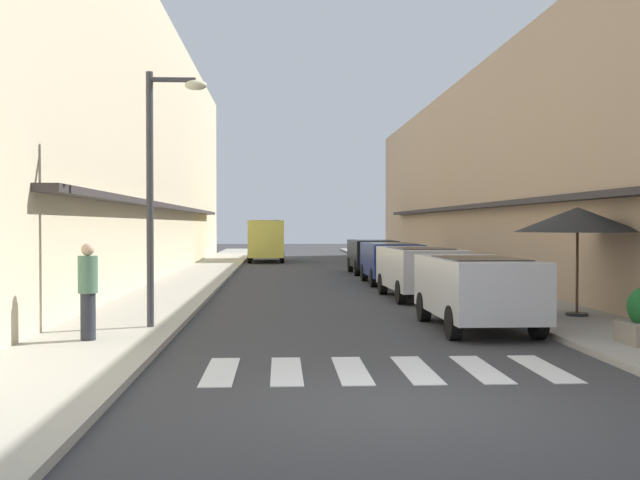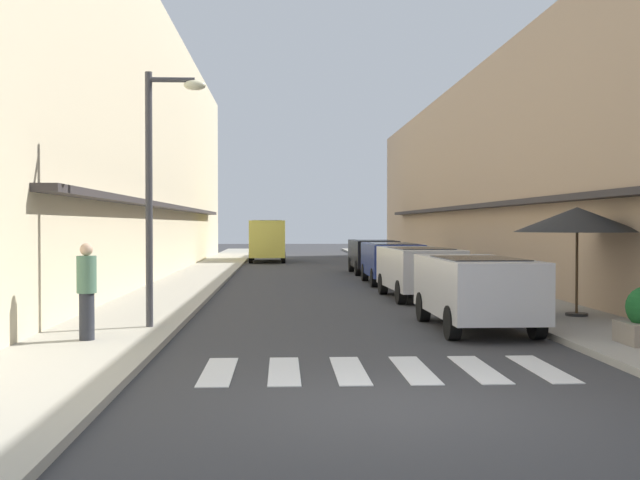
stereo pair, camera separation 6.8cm
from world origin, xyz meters
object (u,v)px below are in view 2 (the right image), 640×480
object	(u,v)px
parked_car_far	(392,258)
street_lamp	(159,170)
parked_car_near	(476,284)
cafe_umbrella	(577,220)
delivery_van	(267,237)
parked_car_distant	(373,252)
pedestrian_walking_near	(87,289)
parked_car_mid	(419,267)

from	to	relation	value
parked_car_far	street_lamp	size ratio (longest dim) A/B	0.88
parked_car_near	street_lamp	world-z (taller)	street_lamp
cafe_umbrella	delivery_van	bearing A→B (deg)	104.90
parked_car_near	parked_car_distant	distance (m)	17.82
parked_car_distant	pedestrian_walking_near	world-z (taller)	pedestrian_walking_near
pedestrian_walking_near	parked_car_far	bearing A→B (deg)	150.46
parked_car_mid	delivery_van	xyz separation A→B (m)	(-4.77, 22.35, 0.48)
parked_car_near	pedestrian_walking_near	size ratio (longest dim) A/B	2.51
delivery_van	street_lamp	distance (m)	29.05
parked_car_near	street_lamp	size ratio (longest dim) A/B	0.85
parked_car_near	parked_car_far	bearing A→B (deg)	90.00
delivery_van	cafe_umbrella	distance (m)	28.55
parked_car_near	parked_car_far	size ratio (longest dim) A/B	0.96
parked_car_distant	street_lamp	xyz separation A→B (m)	(-6.32, -17.92, 2.28)
parked_car_mid	pedestrian_walking_near	distance (m)	11.08
parked_car_distant	cafe_umbrella	world-z (taller)	cafe_umbrella
delivery_van	cafe_umbrella	world-z (taller)	cafe_umbrella
street_lamp	cafe_umbrella	bearing A→B (deg)	8.81
parked_car_near	cafe_umbrella	xyz separation A→B (m)	(2.57, 1.28, 1.31)
parked_car_mid	street_lamp	bearing A→B (deg)	-133.73
cafe_umbrella	parked_car_far	bearing A→B (deg)	103.39
parked_car_far	parked_car_distant	size ratio (longest dim) A/B	1.09
delivery_van	street_lamp	world-z (taller)	street_lamp
parked_car_near	street_lamp	bearing A→B (deg)	-179.12
parked_car_near	parked_car_mid	xyz separation A→B (m)	(0.00, 6.51, 0.00)
parked_car_mid	parked_car_near	bearing A→B (deg)	-90.00
cafe_umbrella	pedestrian_walking_near	xyz separation A→B (m)	(-9.88, -3.10, -1.22)
parked_car_near	cafe_umbrella	size ratio (longest dim) A/B	1.53
parked_car_far	street_lamp	world-z (taller)	street_lamp
street_lamp	pedestrian_walking_near	size ratio (longest dim) A/B	2.96
parked_car_distant	parked_car_far	bearing A→B (deg)	-90.00
parked_car_mid	cafe_umbrella	distance (m)	5.97
parked_car_near	pedestrian_walking_near	distance (m)	7.53
parked_car_far	pedestrian_walking_near	distance (m)	15.71
parked_car_far	delivery_van	xyz separation A→B (m)	(-4.77, 16.77, 0.48)
delivery_van	street_lamp	xyz separation A→B (m)	(-1.56, -28.96, 1.80)
parked_car_near	parked_car_mid	world-z (taller)	same
street_lamp	pedestrian_walking_near	world-z (taller)	street_lamp
parked_car_distant	delivery_van	xyz separation A→B (m)	(-4.77, 11.04, 0.48)
delivery_van	parked_car_distant	bearing A→B (deg)	-66.65
street_lamp	pedestrian_walking_near	xyz separation A→B (m)	(-0.99, -1.72, -2.19)
parked_car_near	cafe_umbrella	bearing A→B (deg)	26.49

